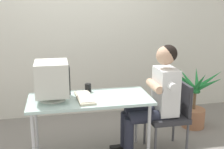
# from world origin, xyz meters

# --- Properties ---
(wall_back) EXTENTS (8.00, 0.10, 3.00)m
(wall_back) POSITION_xyz_m (0.30, 1.40, 1.50)
(wall_back) COLOR silver
(wall_back) RESTS_ON ground_plane
(desk) EXTENTS (1.34, 0.62, 0.73)m
(desk) POSITION_xyz_m (0.00, 0.00, 0.67)
(desk) COLOR #B7B7BC
(desk) RESTS_ON ground_plane
(crt_monitor) EXTENTS (0.35, 0.38, 0.42)m
(crt_monitor) POSITION_xyz_m (-0.39, 0.01, 0.96)
(crt_monitor) COLOR silver
(crt_monitor) RESTS_ON desk
(keyboard) EXTENTS (0.20, 0.46, 0.03)m
(keyboard) POSITION_xyz_m (-0.06, -0.03, 0.74)
(keyboard) COLOR beige
(keyboard) RESTS_ON desk
(office_chair) EXTENTS (0.44, 0.44, 0.84)m
(office_chair) POSITION_xyz_m (0.96, -0.02, 0.49)
(office_chair) COLOR #4C4C51
(office_chair) RESTS_ON ground_plane
(person_seated) EXTENTS (0.75, 0.54, 1.29)m
(person_seated) POSITION_xyz_m (0.76, -0.02, 0.71)
(person_seated) COLOR silver
(person_seated) RESTS_ON ground_plane
(potted_plant) EXTENTS (0.73, 0.74, 0.89)m
(potted_plant) POSITION_xyz_m (1.55, 0.54, 0.37)
(potted_plant) COLOR #9E6647
(potted_plant) RESTS_ON ground_plane
(desk_mug) EXTENTS (0.07, 0.08, 0.10)m
(desk_mug) POSITION_xyz_m (0.01, 0.22, 0.78)
(desk_mug) COLOR black
(desk_mug) RESTS_ON desk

